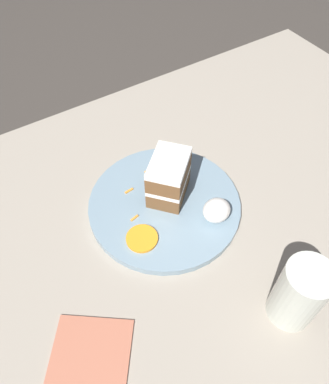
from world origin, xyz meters
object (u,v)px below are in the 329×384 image
(cream_dollop, at_px, (217,210))
(drinking_glass, at_px, (298,296))
(plate, at_px, (164,205))
(orange_garnish, at_px, (142,238))
(cake_slice, at_px, (169,178))

(cream_dollop, distance_m, drinking_glass, 0.21)
(cream_dollop, height_order, drinking_glass, drinking_glass)
(cream_dollop, xyz_separation_m, drinking_glass, (0.00, 0.21, 0.02))
(plate, height_order, cream_dollop, cream_dollop)
(cream_dollop, height_order, orange_garnish, cream_dollop)
(cream_dollop, bearing_deg, drinking_glass, 89.31)
(cake_slice, distance_m, orange_garnish, 0.13)
(plate, relative_size, cream_dollop, 5.59)
(plate, height_order, orange_garnish, orange_garnish)
(cake_slice, height_order, orange_garnish, cake_slice)
(drinking_glass, bearing_deg, cream_dollop, -90.69)
(cream_dollop, bearing_deg, cake_slice, -65.64)
(cake_slice, height_order, drinking_glass, drinking_glass)
(plate, distance_m, drinking_glass, 0.30)
(orange_garnish, bearing_deg, cake_slice, -146.54)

